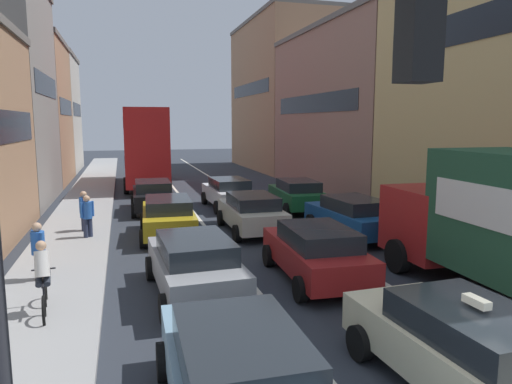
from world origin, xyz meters
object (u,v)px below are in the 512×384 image
Objects in this scene: hatchback_centre_lane_third at (252,212)px; bus_mid_queue_primary at (145,144)px; sedan_left_lane_fourth at (153,195)px; wagon_right_lane_far at (297,194)px; taxi_centre_lane_front at (466,348)px; sedan_left_lane_third at (168,216)px; pedestrian_near_kerb at (84,210)px; cyclist_on_sidewalk at (43,281)px; wagon_left_lane_second at (195,264)px; sedan_centre_lane_second at (316,251)px; traffic_light_pole at (179,179)px; sedan_left_lane_front at (238,374)px; pedestrian_mid_sidewalk at (87,215)px; coupe_centre_lane_fourth at (229,192)px; sedan_right_lane_behind_truck at (352,216)px; pedestrian_far_sidewalk at (38,249)px.

bus_mid_queue_primary reaches higher than hatchback_centre_lane_third.
sedan_left_lane_fourth is 0.98× the size of wagon_right_lane_far.
hatchback_centre_lane_third is (-0.22, 11.58, -0.00)m from taxi_centre_lane_front.
wagon_right_lane_far is at bearing -57.69° from sedan_left_lane_third.
pedestrian_near_kerb is at bearing 77.58° from hatchback_centre_lane_third.
hatchback_centre_lane_third is 6.36m from pedestrian_near_kerb.
taxi_centre_lane_front is 8.33m from cyclist_on_sidewalk.
cyclist_on_sidewalk is 8.04m from pedestrian_near_kerb.
wagon_left_lane_second and wagon_right_lane_far have the same top height.
sedan_left_lane_third is at bearing -176.93° from sedan_left_lane_fourth.
cyclist_on_sidewalk is at bearing 98.61° from sedan_centre_lane_second.
traffic_light_pole is 1.26× the size of sedan_centre_lane_second.
sedan_left_lane_front is 11.83m from hatchback_centre_lane_third.
bus_mid_queue_primary is at bearing 87.82° from traffic_light_pole.
cyclist_on_sidewalk is at bearing 172.65° from bus_mid_queue_primary.
wagon_right_lane_far is 2.65× the size of pedestrian_mid_sidewalk.
cyclist_on_sidewalk is (-6.46, -6.62, 0.05)m from hatchback_centre_lane_third.
taxi_centre_lane_front is 1.01× the size of sedan_left_lane_front.
sedan_left_lane_front is 0.99× the size of coupe_centre_lane_fourth.
wagon_left_lane_second is 7.81m from sedan_right_lane_behind_truck.
coupe_centre_lane_fourth is 13.71m from cyclist_on_sidewalk.
wagon_left_lane_second is (1.21, 7.75, -3.02)m from traffic_light_pole.
sedan_left_lane_fourth is (-3.57, 11.35, 0.00)m from sedan_centre_lane_second.
bus_mid_queue_primary is (-3.42, 20.58, 2.03)m from sedan_centre_lane_second.
pedestrian_near_kerb reaches higher than sedan_centre_lane_second.
pedestrian_mid_sidewalk is (-1.68, 14.15, -2.87)m from traffic_light_pole.
sedan_left_lane_front is 16.81m from sedan_left_lane_fourth.
taxi_centre_lane_front and pedestrian_far_sidewalk have the same top height.
pedestrian_far_sidewalk is (-2.59, 9.64, -2.87)m from traffic_light_pole.
wagon_right_lane_far is at bearing -22.60° from sedan_left_lane_front.
taxi_centre_lane_front is 0.42× the size of bus_mid_queue_primary.
pedestrian_mid_sidewalk is (-2.83, 0.18, 0.15)m from sedan_left_lane_third.
coupe_centre_lane_fourth is 7.73m from sedan_right_lane_behind_truck.
pedestrian_far_sidewalk is at bearing 131.56° from wagon_right_lane_far.
sedan_right_lane_behind_truck is 9.60m from pedestrian_mid_sidewalk.
traffic_light_pole is at bearing 123.84° from pedestrian_near_kerb.
sedan_right_lane_behind_truck is 1.00× the size of wagon_right_lane_far.
wagon_left_lane_second is 1.00× the size of coupe_centre_lane_fourth.
sedan_right_lane_behind_truck is (7.70, 12.09, -3.02)m from traffic_light_pole.
cyclist_on_sidewalk reaches higher than pedestrian_mid_sidewalk.
hatchback_centre_lane_third is 15.17m from bus_mid_queue_primary.
sedan_left_lane_front is 2.61× the size of pedestrian_far_sidewalk.
sedan_left_lane_fourth is (0.94, 19.32, -3.02)m from traffic_light_pole.
sedan_centre_lane_second is at bearing 138.72° from sedan_right_lane_behind_truck.
sedan_left_lane_third and sedan_left_lane_fourth have the same top height.
coupe_centre_lane_fourth is 2.63× the size of pedestrian_mid_sidewalk.
sedan_left_lane_third and wagon_right_lane_far have the same top height.
hatchback_centre_lane_third is (3.13, 6.11, 0.00)m from wagon_left_lane_second.
pedestrian_near_kerb is at bearing -8.55° from cyclist_on_sidewalk.
sedan_left_lane_front is 1.00× the size of sedan_left_lane_fourth.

